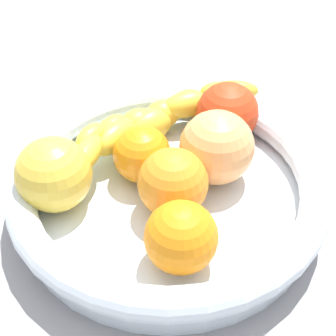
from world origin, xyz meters
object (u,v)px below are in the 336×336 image
(banana_draped_left, at_px, (155,122))
(orange_mid_right, at_px, (142,154))
(orange_mid_left, at_px, (173,183))
(tomato_red, at_px, (227,113))
(peach_blush, at_px, (217,147))
(orange_front, at_px, (181,237))
(apple_yellow, at_px, (54,174))
(banana_draped_right, at_px, (153,116))
(fruit_bowl, at_px, (168,188))

(banana_draped_left, height_order, orange_mid_right, orange_mid_right)
(orange_mid_right, bearing_deg, orange_mid_left, -134.94)
(tomato_red, bearing_deg, orange_mid_left, 162.91)
(tomato_red, bearing_deg, peach_blush, 177.11)
(orange_front, bearing_deg, tomato_red, -5.62)
(orange_front, distance_m, apple_yellow, 0.14)
(orange_front, bearing_deg, apple_yellow, 69.66)
(banana_draped_left, bearing_deg, orange_front, -159.82)
(tomato_red, bearing_deg, banana_draped_right, 100.21)
(orange_front, bearing_deg, orange_mid_left, 17.12)
(orange_mid_left, relative_size, orange_mid_right, 1.13)
(orange_front, relative_size, apple_yellow, 0.87)
(banana_draped_right, bearing_deg, fruit_bowl, -157.95)
(orange_mid_right, height_order, tomato_red, tomato_red)
(orange_front, xyz_separation_m, orange_mid_left, (0.06, 0.02, 0.00))
(fruit_bowl, bearing_deg, peach_blush, -53.26)
(orange_mid_left, height_order, peach_blush, peach_blush)
(banana_draped_left, bearing_deg, apple_yellow, 146.39)
(apple_yellow, bearing_deg, fruit_bowl, -70.37)
(orange_mid_left, bearing_deg, orange_mid_right, 45.06)
(fruit_bowl, relative_size, banana_draped_right, 2.03)
(fruit_bowl, height_order, apple_yellow, apple_yellow)
(orange_mid_left, bearing_deg, banana_draped_right, 22.05)
(orange_mid_left, bearing_deg, tomato_red, -17.09)
(fruit_bowl, relative_size, banana_draped_left, 1.64)
(fruit_bowl, distance_m, banana_draped_right, 0.09)
(tomato_red, bearing_deg, apple_yellow, 132.16)
(orange_mid_left, bearing_deg, apple_yellow, 97.02)
(orange_mid_left, bearing_deg, orange_front, -162.88)
(banana_draped_left, distance_m, peach_blush, 0.08)
(orange_mid_left, bearing_deg, fruit_bowl, 22.04)
(banana_draped_left, height_order, peach_blush, peach_blush)
(orange_front, distance_m, orange_mid_right, 0.11)
(fruit_bowl, xyz_separation_m, orange_mid_right, (0.02, 0.03, 0.02))
(fruit_bowl, distance_m, orange_mid_right, 0.04)
(banana_draped_right, height_order, orange_mid_left, orange_mid_left)
(banana_draped_left, height_order, orange_front, orange_front)
(peach_blush, distance_m, apple_yellow, 0.16)
(peach_blush, distance_m, tomato_red, 0.06)
(orange_mid_left, relative_size, tomato_red, 0.97)
(orange_mid_left, xyz_separation_m, tomato_red, (0.12, -0.04, 0.00))
(banana_draped_right, height_order, apple_yellow, apple_yellow)
(orange_mid_left, xyz_separation_m, orange_mid_right, (0.04, 0.04, -0.00))
(fruit_bowl, height_order, orange_mid_right, orange_mid_right)
(banana_draped_left, distance_m, banana_draped_right, 0.01)
(fruit_bowl, distance_m, apple_yellow, 0.11)
(fruit_bowl, bearing_deg, orange_mid_right, 61.21)
(tomato_red, bearing_deg, fruit_bowl, 154.71)
(fruit_bowl, distance_m, peach_blush, 0.06)
(banana_draped_left, distance_m, apple_yellow, 0.13)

